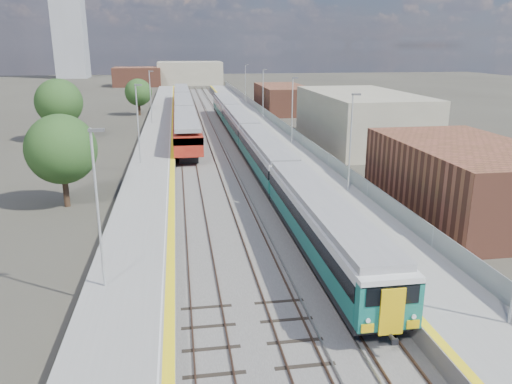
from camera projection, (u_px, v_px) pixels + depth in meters
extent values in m
plane|color=#47443A|center=(229.00, 140.00, 65.21)|extent=(320.00, 320.00, 0.00)
cube|color=#565451|center=(210.00, 137.00, 67.24)|extent=(10.50, 155.00, 0.06)
cube|color=#4C3323|center=(230.00, 133.00, 70.04)|extent=(0.07, 160.00, 0.14)
cube|color=#4C3323|center=(241.00, 133.00, 70.25)|extent=(0.07, 160.00, 0.14)
cube|color=#4C3323|center=(206.00, 134.00, 69.52)|extent=(0.07, 160.00, 0.14)
cube|color=#4C3323|center=(216.00, 133.00, 69.73)|extent=(0.07, 160.00, 0.14)
cube|color=#4C3323|center=(180.00, 134.00, 69.00)|extent=(0.07, 160.00, 0.14)
cube|color=#4C3323|center=(191.00, 134.00, 69.21)|extent=(0.07, 160.00, 0.14)
cube|color=gray|center=(228.00, 133.00, 69.99)|extent=(0.08, 160.00, 0.10)
cube|color=gray|center=(218.00, 133.00, 69.78)|extent=(0.08, 160.00, 0.10)
cube|color=slate|center=(265.00, 132.00, 68.22)|extent=(4.70, 155.00, 1.00)
cube|color=gray|center=(265.00, 129.00, 68.08)|extent=(4.70, 155.00, 0.03)
cube|color=yellow|center=(250.00, 129.00, 67.76)|extent=(0.40, 155.00, 0.01)
cube|color=gray|center=(281.00, 124.00, 68.24)|extent=(0.06, 155.00, 1.20)
cylinder|color=#9EA0A3|center=(350.00, 143.00, 38.31)|extent=(0.12, 0.12, 7.50)
cube|color=#4C4C4F|center=(356.00, 94.00, 37.32)|extent=(0.70, 0.18, 0.14)
cylinder|color=#9EA0A3|center=(292.00, 110.00, 57.26)|extent=(0.12, 0.12, 7.50)
cube|color=#4C4C4F|center=(295.00, 78.00, 56.27)|extent=(0.70, 0.18, 0.14)
cylinder|color=#9EA0A3|center=(263.00, 94.00, 76.22)|extent=(0.12, 0.12, 7.50)
cube|color=#4C4C4F|center=(265.00, 70.00, 75.23)|extent=(0.70, 0.18, 0.14)
cylinder|color=#9EA0A3|center=(245.00, 85.00, 95.17)|extent=(0.12, 0.12, 7.50)
cube|color=#4C4C4F|center=(247.00, 65.00, 94.18)|extent=(0.70, 0.18, 0.14)
cube|color=slate|center=(159.00, 135.00, 66.10)|extent=(4.30, 155.00, 1.00)
cube|color=gray|center=(159.00, 131.00, 65.95)|extent=(4.30, 155.00, 0.03)
cube|color=yellow|center=(173.00, 131.00, 66.23)|extent=(0.45, 155.00, 0.01)
cube|color=silver|center=(170.00, 131.00, 66.18)|extent=(0.08, 155.00, 0.01)
cylinder|color=#9EA0A3|center=(98.00, 210.00, 22.55)|extent=(0.12, 0.12, 7.50)
cube|color=#4C4C4F|center=(96.00, 130.00, 21.55)|extent=(0.70, 0.18, 0.14)
cylinder|color=#9EA0A3|center=(138.00, 124.00, 47.19)|extent=(0.12, 0.12, 7.50)
cube|color=#4C4C4F|center=(138.00, 85.00, 46.19)|extent=(0.70, 0.18, 0.14)
cylinder|color=#9EA0A3|center=(151.00, 97.00, 71.83)|extent=(0.12, 0.12, 7.50)
cube|color=#4C4C4F|center=(151.00, 71.00, 70.83)|extent=(0.70, 0.18, 0.14)
cube|color=brown|center=(465.00, 179.00, 36.23)|extent=(9.00, 16.00, 5.20)
cube|color=gray|center=(360.00, 119.00, 61.95)|extent=(11.00, 22.00, 6.40)
cube|color=brown|center=(282.00, 99.00, 93.00)|extent=(8.00, 18.00, 4.80)
cube|color=gray|center=(190.00, 73.00, 158.70)|extent=(20.00, 14.00, 7.00)
cube|color=brown|center=(138.00, 77.00, 151.78)|extent=(14.00, 12.00, 5.60)
cube|color=gray|center=(69.00, 23.00, 185.56)|extent=(11.00, 11.00, 40.00)
cube|color=black|center=(321.00, 243.00, 29.11)|extent=(2.59, 18.54, 0.44)
cube|color=#13645C|center=(321.00, 231.00, 28.89)|extent=(2.68, 18.54, 1.08)
cube|color=black|center=(322.00, 217.00, 28.65)|extent=(2.74, 18.54, 0.74)
cube|color=silver|center=(322.00, 207.00, 28.49)|extent=(2.68, 18.54, 0.46)
cube|color=gray|center=(322.00, 201.00, 28.37)|extent=(2.38, 18.54, 0.38)
cube|color=black|center=(265.00, 168.00, 47.15)|extent=(2.59, 18.54, 0.44)
cube|color=#13645C|center=(265.00, 160.00, 46.94)|extent=(2.68, 18.54, 1.08)
cube|color=black|center=(265.00, 151.00, 46.70)|extent=(2.74, 18.54, 0.74)
cube|color=silver|center=(265.00, 145.00, 46.53)|extent=(2.68, 18.54, 0.46)
cube|color=gray|center=(265.00, 140.00, 46.42)|extent=(2.38, 18.54, 0.38)
cube|color=black|center=(240.00, 134.00, 65.19)|extent=(2.59, 18.54, 0.44)
cube|color=#13645C|center=(240.00, 128.00, 64.98)|extent=(2.68, 18.54, 1.08)
cube|color=black|center=(240.00, 121.00, 64.74)|extent=(2.74, 18.54, 0.74)
cube|color=silver|center=(240.00, 117.00, 64.57)|extent=(2.68, 18.54, 0.46)
cube|color=gray|center=(240.00, 114.00, 64.46)|extent=(2.38, 18.54, 0.38)
cube|color=black|center=(226.00, 115.00, 83.24)|extent=(2.59, 18.54, 0.44)
cube|color=#13645C|center=(226.00, 110.00, 83.02)|extent=(2.68, 18.54, 1.08)
cube|color=black|center=(226.00, 105.00, 82.78)|extent=(2.74, 18.54, 0.74)
cube|color=silver|center=(226.00, 101.00, 82.61)|extent=(2.68, 18.54, 0.46)
cube|color=gray|center=(225.00, 99.00, 82.50)|extent=(2.38, 18.54, 0.38)
cube|color=#13645C|center=(389.00, 305.00, 19.76)|extent=(2.66, 0.57, 2.00)
cube|color=black|center=(393.00, 296.00, 19.32)|extent=(2.19, 0.06, 0.76)
cube|color=gold|center=(392.00, 312.00, 19.45)|extent=(1.00, 0.10, 2.00)
cube|color=black|center=(187.00, 145.00, 59.81)|extent=(2.03, 17.24, 0.70)
cube|color=maroon|center=(186.00, 131.00, 59.34)|extent=(2.99, 20.28, 2.13)
cube|color=black|center=(186.00, 126.00, 59.19)|extent=(3.05, 20.28, 0.75)
cube|color=gray|center=(186.00, 117.00, 58.88)|extent=(2.67, 20.28, 0.43)
cube|color=black|center=(184.00, 120.00, 79.50)|extent=(2.03, 17.24, 0.70)
cube|color=maroon|center=(183.00, 109.00, 79.03)|extent=(2.99, 20.28, 2.13)
cube|color=black|center=(183.00, 106.00, 78.88)|extent=(3.05, 20.28, 0.75)
cube|color=gray|center=(183.00, 99.00, 78.58)|extent=(2.67, 20.28, 0.43)
cube|color=black|center=(182.00, 105.00, 99.20)|extent=(2.03, 17.24, 0.70)
cube|color=maroon|center=(182.00, 97.00, 98.72)|extent=(2.99, 20.28, 2.13)
cube|color=black|center=(182.00, 94.00, 98.57)|extent=(3.05, 20.28, 0.75)
cube|color=gray|center=(181.00, 88.00, 98.27)|extent=(2.67, 20.28, 0.43)
cylinder|color=#382619|center=(66.00, 191.00, 38.16)|extent=(0.44, 0.44, 2.49)
sphere|color=#27461B|center=(61.00, 149.00, 37.24)|extent=(5.25, 5.25, 5.25)
cylinder|color=#382619|center=(62.00, 131.00, 64.18)|extent=(0.44, 0.44, 2.79)
sphere|color=#27461B|center=(59.00, 102.00, 63.15)|extent=(5.89, 5.89, 5.89)
cylinder|color=#382619|center=(139.00, 109.00, 88.36)|extent=(0.44, 0.44, 2.24)
sphere|color=#27461B|center=(138.00, 92.00, 87.54)|extent=(4.72, 4.72, 4.72)
cylinder|color=#382619|center=(372.00, 120.00, 76.60)|extent=(0.44, 0.44, 1.96)
sphere|color=#27461B|center=(374.00, 103.00, 75.87)|extent=(4.13, 4.13, 4.13)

